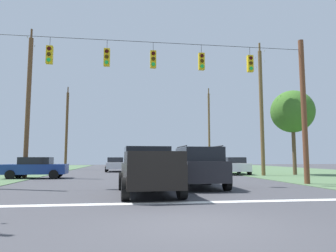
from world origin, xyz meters
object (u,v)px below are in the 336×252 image
utility_pole_far_right (209,128)px  utility_pole_mid_right (261,109)px  distant_car_oncoming (36,167)px  utility_pole_mid_left (28,105)px  overhead_signal_span (155,97)px  distant_car_crossing_white (234,165)px  tree_roadside_right (292,112)px  utility_pole_far_left (67,129)px  suv_black (198,166)px  distant_car_far_parked (115,164)px  pickup_truck (148,170)px

utility_pole_far_right → utility_pole_mid_right: bearing=-88.6°
distant_car_oncoming → utility_pole_mid_right: size_ratio=0.38×
distant_car_oncoming → utility_pole_mid_left: (-1.04, 0.97, 4.72)m
overhead_signal_span → utility_pole_mid_left: size_ratio=1.52×
distant_car_crossing_white → distant_car_oncoming: size_ratio=1.01×
tree_roadside_right → utility_pole_far_left: bearing=145.5°
overhead_signal_span → suv_black: (2.07, -0.99, -3.67)m
utility_pole_mid_right → utility_pole_mid_left: utility_pole_mid_left is taller
utility_pole_mid_left → utility_pole_far_left: bearing=90.2°
suv_black → distant_car_far_parked: 19.01m
distant_car_far_parked → utility_pole_mid_right: bearing=-37.4°
distant_car_oncoming → utility_pole_mid_right: utility_pole_mid_right is taller
suv_black → distant_car_far_parked: size_ratio=1.12×
pickup_truck → distant_car_far_parked: (-2.03, 20.74, -0.18)m
distant_car_oncoming → tree_roadside_right: bearing=4.0°
overhead_signal_span → suv_black: overhead_signal_span is taller
utility_pole_mid_left → utility_pole_far_left: size_ratio=1.09×
overhead_signal_span → distant_car_oncoming: 11.33m
overhead_signal_span → utility_pole_far_right: (9.37, 23.03, 0.67)m
pickup_truck → utility_pole_mid_left: utility_pole_mid_left is taller
utility_pole_far_left → distant_car_oncoming: bearing=-86.2°
utility_pole_far_right → tree_roadside_right: size_ratio=1.47×
utility_pole_mid_left → utility_pole_far_left: 15.54m
utility_pole_mid_left → pickup_truck: bearing=-53.6°
overhead_signal_span → utility_pole_mid_right: 12.60m
distant_car_far_parked → utility_pole_far_right: 14.03m
pickup_truck → tree_roadside_right: tree_roadside_right is taller
pickup_truck → utility_pole_mid_right: size_ratio=0.48×
pickup_truck → utility_pole_far_left: utility_pole_far_left is taller
overhead_signal_span → utility_pole_mid_left: (-8.96, 8.03, 0.78)m
overhead_signal_span → utility_pole_mid_right: (9.74, 7.96, 0.83)m
pickup_truck → utility_pole_mid_right: 15.97m
distant_car_far_parked → tree_roadside_right: (15.49, -8.89, 4.69)m
distant_car_oncoming → tree_roadside_right: (20.78, 1.47, 4.69)m
distant_car_oncoming → utility_pole_far_left: 17.08m
overhead_signal_span → distant_car_far_parked: size_ratio=4.03×
overhead_signal_span → utility_pole_mid_left: bearing=138.1°
distant_car_crossing_white → distant_car_far_parked: 12.83m
overhead_signal_span → utility_pole_mid_right: bearing=39.3°
suv_black → distant_car_crossing_white: suv_black is taller
suv_black → utility_pole_far_left: utility_pole_far_left is taller
utility_pole_far_left → tree_roadside_right: bearing=-34.5°
pickup_truck → distant_car_crossing_white: (8.69, 13.69, -0.18)m
distant_car_crossing_white → tree_roadside_right: bearing=-21.1°
pickup_truck → distant_car_crossing_white: bearing=57.6°
distant_car_crossing_white → utility_pole_mid_left: 17.85m
distant_car_far_parked → utility_pole_mid_left: size_ratio=0.38×
distant_car_oncoming → utility_pole_far_right: (17.29, 15.97, 4.62)m
suv_black → utility_pole_far_left: bearing=114.3°
distant_car_crossing_white → utility_pole_mid_left: (-17.05, -2.34, 4.72)m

